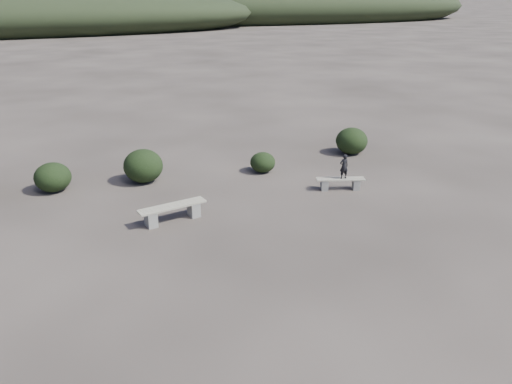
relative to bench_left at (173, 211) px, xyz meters
name	(u,v)px	position (x,y,z in m)	size (l,w,h in m)	color
ground	(287,299)	(1.59, -4.76, -0.30)	(1200.00, 1200.00, 0.00)	#2F2824
bench_left	(173,211)	(0.00, 0.00, 0.00)	(2.04, 0.84, 0.50)	slate
bench_right	(340,183)	(5.76, 0.61, -0.06)	(1.63, 0.79, 0.40)	slate
seated_person	(344,166)	(5.84, 0.59, 0.52)	(0.31, 0.20, 0.84)	black
shrub_a	(53,177)	(-3.30, 3.68, 0.18)	(1.19, 1.19, 0.97)	black
shrub_b	(143,166)	(-0.34, 3.57, 0.28)	(1.36, 1.36, 1.16)	black
shrub_c	(263,162)	(3.93, 3.16, 0.07)	(0.93, 0.93, 0.74)	black
shrub_e	(352,141)	(8.14, 4.09, 0.24)	(1.29, 1.29, 1.08)	black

